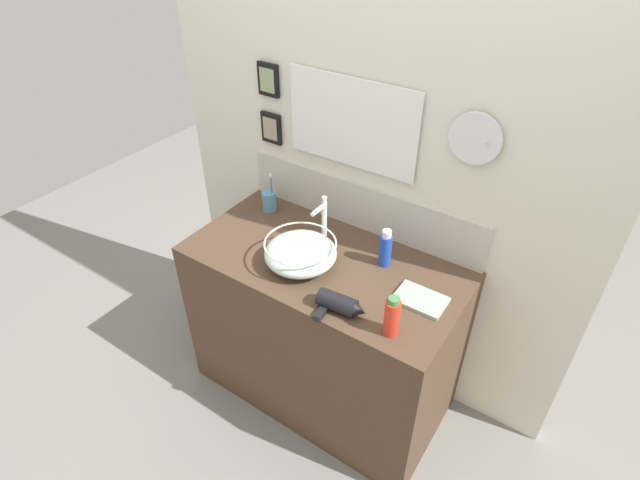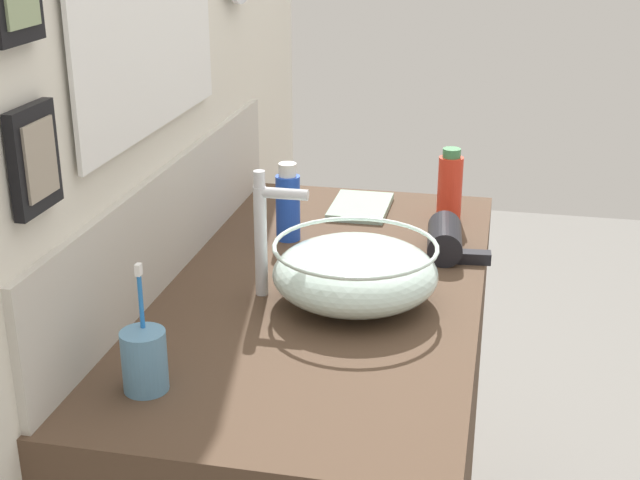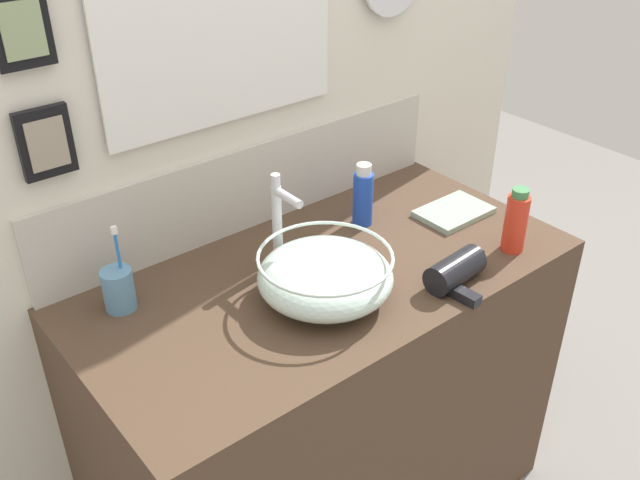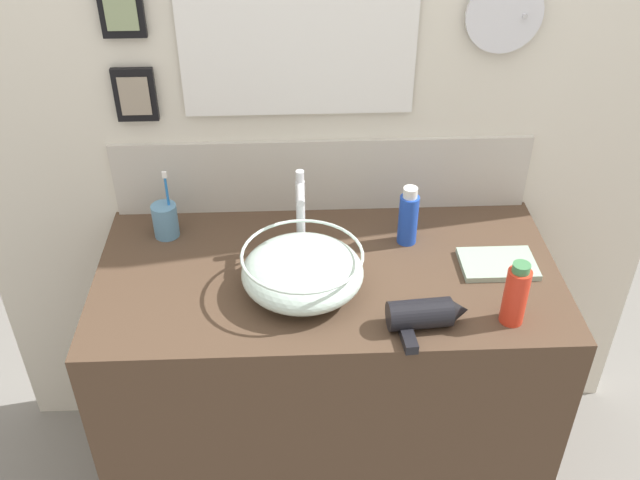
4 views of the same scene
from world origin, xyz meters
The scene contains 10 objects.
ground_plane centered at (0.00, 0.00, 0.00)m, with size 6.00×6.00×0.00m, color gray.
vanity_counter centered at (0.00, 0.00, 0.43)m, with size 1.21×0.61×0.85m, color #4C3828.
back_panel centered at (0.00, 0.34, 1.25)m, with size 2.04×0.09×2.51m.
glass_bowl_sink centered at (-0.07, -0.08, 0.91)m, with size 0.30×0.30×0.12m.
faucet centered at (-0.07, 0.09, 0.99)m, with size 0.02×0.10×0.24m.
hair_drier centered at (0.22, -0.22, 0.89)m, with size 0.20×0.14×0.07m.
toothbrush_cup centered at (-0.44, 0.18, 0.90)m, with size 0.07×0.07×0.20m.
soap_dispenser centered at (0.22, 0.12, 0.93)m, with size 0.05×0.05×0.17m.
lotion_bottle centered at (0.43, -0.21, 0.93)m, with size 0.06×0.06×0.17m.
hand_towel centered at (0.45, 0.00, 0.86)m, with size 0.20×0.13×0.02m, color #99B29E.
Camera 4 is at (-0.08, -1.46, 2.01)m, focal length 40.00 mm.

